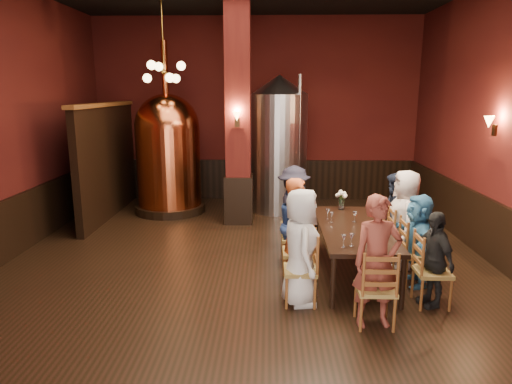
{
  "coord_description": "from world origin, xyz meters",
  "views": [
    {
      "loc": [
        0.33,
        -6.56,
        2.73
      ],
      "look_at": [
        0.14,
        0.2,
        1.23
      ],
      "focal_mm": 32.0,
      "sensor_mm": 36.0,
      "label": 1
    }
  ],
  "objects_px": {
    "person_0": "(301,247)",
    "rose_vase": "(342,197)",
    "person_1": "(298,231)",
    "dining_table": "(353,230)",
    "copper_kettle": "(168,152)",
    "steel_vessel": "(279,144)",
    "person_2": "(295,225)"
  },
  "relations": [
    {
      "from": "person_1",
      "to": "person_2",
      "type": "xyz_separation_m",
      "value": [
        0.0,
        0.66,
        -0.1
      ]
    },
    {
      "from": "copper_kettle",
      "to": "rose_vase",
      "type": "bearing_deg",
      "value": -36.34
    },
    {
      "from": "person_0",
      "to": "rose_vase",
      "type": "xyz_separation_m",
      "value": [
        0.83,
        2.0,
        0.2
      ]
    },
    {
      "from": "person_1",
      "to": "dining_table",
      "type": "bearing_deg",
      "value": -52.42
    },
    {
      "from": "person_1",
      "to": "rose_vase",
      "type": "xyz_separation_m",
      "value": [
        0.82,
        1.33,
        0.2
      ]
    },
    {
      "from": "person_0",
      "to": "rose_vase",
      "type": "height_order",
      "value": "person_0"
    },
    {
      "from": "person_2",
      "to": "copper_kettle",
      "type": "bearing_deg",
      "value": 34.23
    },
    {
      "from": "copper_kettle",
      "to": "steel_vessel",
      "type": "xyz_separation_m",
      "value": [
        2.5,
        0.2,
        0.16
      ]
    },
    {
      "from": "copper_kettle",
      "to": "rose_vase",
      "type": "relative_size",
      "value": 11.2
    },
    {
      "from": "dining_table",
      "to": "copper_kettle",
      "type": "distance_m",
      "value": 5.08
    },
    {
      "from": "dining_table",
      "to": "copper_kettle",
      "type": "xyz_separation_m",
      "value": [
        -3.54,
        3.58,
        0.69
      ]
    },
    {
      "from": "copper_kettle",
      "to": "steel_vessel",
      "type": "distance_m",
      "value": 2.51
    },
    {
      "from": "person_1",
      "to": "person_2",
      "type": "relative_size",
      "value": 1.15
    },
    {
      "from": "person_0",
      "to": "copper_kettle",
      "type": "relative_size",
      "value": 0.41
    },
    {
      "from": "dining_table",
      "to": "person_2",
      "type": "relative_size",
      "value": 1.79
    },
    {
      "from": "person_2",
      "to": "person_0",
      "type": "bearing_deg",
      "value": 174.3
    },
    {
      "from": "dining_table",
      "to": "steel_vessel",
      "type": "height_order",
      "value": "steel_vessel"
    },
    {
      "from": "rose_vase",
      "to": "person_2",
      "type": "bearing_deg",
      "value": -140.94
    },
    {
      "from": "person_0",
      "to": "rose_vase",
      "type": "bearing_deg",
      "value": -28.02
    },
    {
      "from": "steel_vessel",
      "to": "rose_vase",
      "type": "xyz_separation_m",
      "value": [
        1.01,
        -2.78,
        -0.57
      ]
    },
    {
      "from": "person_1",
      "to": "rose_vase",
      "type": "distance_m",
      "value": 1.57
    },
    {
      "from": "person_0",
      "to": "person_2",
      "type": "bearing_deg",
      "value": -5.8
    },
    {
      "from": "person_0",
      "to": "copper_kettle",
      "type": "bearing_deg",
      "value": 24.88
    },
    {
      "from": "person_2",
      "to": "steel_vessel",
      "type": "relative_size",
      "value": 0.44
    },
    {
      "from": "dining_table",
      "to": "rose_vase",
      "type": "xyz_separation_m",
      "value": [
        -0.03,
        1.0,
        0.28
      ]
    },
    {
      "from": "person_0",
      "to": "person_1",
      "type": "distance_m",
      "value": 0.67
    },
    {
      "from": "person_0",
      "to": "dining_table",
      "type": "bearing_deg",
      "value": -46.16
    },
    {
      "from": "person_0",
      "to": "steel_vessel",
      "type": "bearing_deg",
      "value": -3.26
    },
    {
      "from": "rose_vase",
      "to": "copper_kettle",
      "type": "bearing_deg",
      "value": 143.66
    },
    {
      "from": "person_2",
      "to": "rose_vase",
      "type": "height_order",
      "value": "person_2"
    },
    {
      "from": "copper_kettle",
      "to": "person_2",
      "type": "bearing_deg",
      "value": -50.37
    },
    {
      "from": "dining_table",
      "to": "person_1",
      "type": "xyz_separation_m",
      "value": [
        -0.85,
        -0.33,
        0.08
      ]
    }
  ]
}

